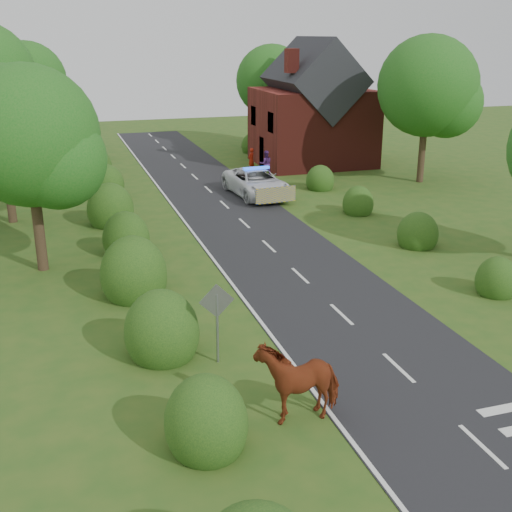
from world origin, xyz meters
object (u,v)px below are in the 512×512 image
object	(u,v)px
cow	(298,383)
pedestrian_purple	(266,164)
pedestrian_red	(251,160)
road_sign	(217,312)
police_van	(256,183)

from	to	relation	value
cow	pedestrian_purple	distance (m)	29.07
pedestrian_red	pedestrian_purple	size ratio (longest dim) A/B	0.91
pedestrian_red	pedestrian_purple	bearing A→B (deg)	61.12
cow	road_sign	bearing A→B (deg)	-161.76
road_sign	police_van	size ratio (longest dim) A/B	0.41
pedestrian_red	cow	bearing A→B (deg)	36.56
pedestrian_purple	road_sign	bearing A→B (deg)	75.20
road_sign	police_van	world-z (taller)	road_sign
pedestrian_red	pedestrian_purple	distance (m)	2.20
cow	pedestrian_purple	size ratio (longest dim) A/B	1.34
cow	police_van	world-z (taller)	police_van
road_sign	pedestrian_red	bearing A→B (deg)	70.78
road_sign	pedestrian_red	xyz separation A→B (m)	(9.32, 26.75, -0.83)
pedestrian_red	pedestrian_purple	world-z (taller)	pedestrian_purple
road_sign	pedestrian_purple	xyz separation A→B (m)	(9.69, 24.58, -0.75)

